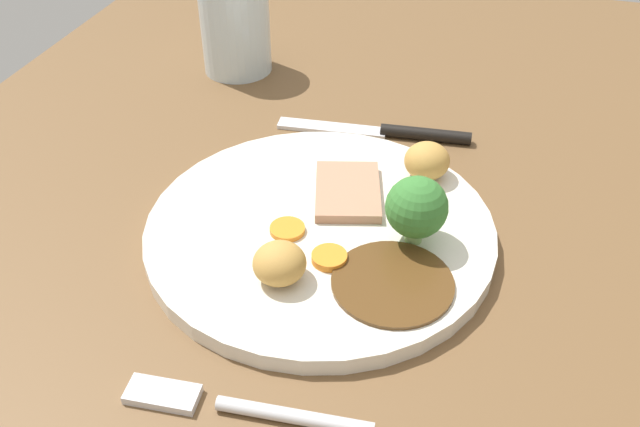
{
  "coord_description": "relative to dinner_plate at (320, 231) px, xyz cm",
  "views": [
    {
      "loc": [
        -37.82,
        -9.5,
        38.5
      ],
      "look_at": [
        1.57,
        1.82,
        6.0
      ],
      "focal_mm": 38.53,
      "sensor_mm": 36.0,
      "label": 1
    }
  ],
  "objects": [
    {
      "name": "carrot_coin_front",
      "position": [
        -3.88,
        -1.79,
        0.99
      ],
      "size": [
        2.6,
        2.6,
        0.58
      ],
      "primitive_type": "cylinder",
      "color": "orange",
      "rests_on": "dinner_plate"
    },
    {
      "name": "water_glass",
      "position": [
        25.4,
        16.75,
        4.1
      ],
      "size": [
        7.44,
        7.44,
        9.6
      ],
      "primitive_type": "cylinder",
      "color": "silver",
      "rests_on": "dining_table"
    },
    {
      "name": "dinner_plate",
      "position": [
        0.0,
        0.0,
        0.0
      ],
      "size": [
        27.01,
        27.01,
        1.4
      ],
      "primitive_type": "cylinder",
      "color": "silver",
      "rests_on": "dining_table"
    },
    {
      "name": "roast_potato_right",
      "position": [
        8.6,
        -6.79,
        2.23
      ],
      "size": [
        5.33,
        5.32,
        3.06
      ],
      "primitive_type": "ellipsoid",
      "rotation": [
        0.0,
        0.0,
        2.47
      ],
      "color": "#BC8C42",
      "rests_on": "dinner_plate"
    },
    {
      "name": "knife",
      "position": [
        16.22,
        -2.32,
        -0.25
      ],
      "size": [
        3.01,
        18.56,
        1.2
      ],
      "rotation": [
        0.0,
        0.0,
        1.66
      ],
      "color": "black",
      "rests_on": "dining_table"
    },
    {
      "name": "gravy_pool",
      "position": [
        -5.02,
        -6.69,
        0.85
      ],
      "size": [
        8.6,
        8.6,
        0.3
      ],
      "primitive_type": "cylinder",
      "color": "#563819",
      "rests_on": "dinner_plate"
    },
    {
      "name": "dining_table",
      "position": [
        -1.57,
        -1.82,
        -2.5
      ],
      "size": [
        120.0,
        84.0,
        3.6
      ],
      "primitive_type": "cube",
      "color": "brown",
      "rests_on": "ground"
    },
    {
      "name": "broccoli_floret",
      "position": [
        0.08,
        -7.24,
        3.75
      ],
      "size": [
        4.6,
        4.6,
        5.41
      ],
      "color": "#8CB766",
      "rests_on": "dinner_plate"
    },
    {
      "name": "fork",
      "position": [
        -16.8,
        0.22,
        -0.31
      ],
      "size": [
        2.59,
        15.32,
        0.9
      ],
      "rotation": [
        0.0,
        0.0,
        1.65
      ],
      "color": "silver",
      "rests_on": "dining_table"
    },
    {
      "name": "roast_potato_left",
      "position": [
        -6.63,
        1.0,
        2.15
      ],
      "size": [
        5.15,
        5.17,
        2.9
      ],
      "primitive_type": "ellipsoid",
      "rotation": [
        0.0,
        0.0,
        0.59
      ],
      "color": "#BC8C42",
      "rests_on": "dinner_plate"
    },
    {
      "name": "meat_slice_main",
      "position": [
        4.15,
        -1.15,
        1.1
      ],
      "size": [
        8.53,
        6.92,
        0.8
      ],
      "primitive_type": "cube",
      "rotation": [
        0.0,
        0.0,
        0.26
      ],
      "color": "tan",
      "rests_on": "dinner_plate"
    },
    {
      "name": "carrot_coin_back",
      "position": [
        -1.54,
        2.13,
        0.9
      ],
      "size": [
        2.7,
        2.7,
        0.41
      ],
      "primitive_type": "cylinder",
      "color": "orange",
      "rests_on": "dinner_plate"
    }
  ]
}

